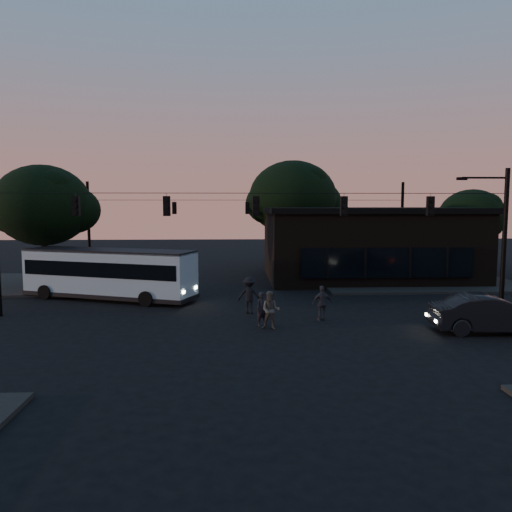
{
  "coord_description": "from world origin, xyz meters",
  "views": [
    {
      "loc": [
        -1.13,
        -21.37,
        5.61
      ],
      "look_at": [
        0.0,
        4.0,
        3.0
      ],
      "focal_mm": 35.0,
      "sensor_mm": 36.0,
      "label": 1
    }
  ],
  "objects_px": {
    "pedestrian_a": "(262,309)",
    "pedestrian_d": "(249,295)",
    "pedestrian_c": "(322,303)",
    "pedestrian_b": "(271,310)",
    "building": "(367,243)",
    "bus": "(109,271)",
    "car": "(491,314)"
  },
  "relations": [
    {
      "from": "building",
      "to": "pedestrian_a",
      "type": "xyz_separation_m",
      "value": [
        -8.83,
        -14.63,
        -1.92
      ]
    },
    {
      "from": "bus",
      "to": "pedestrian_b",
      "type": "distance_m",
      "value": 11.83
    },
    {
      "from": "bus",
      "to": "building",
      "type": "bearing_deg",
      "value": 44.17
    },
    {
      "from": "pedestrian_b",
      "to": "car",
      "type": "bearing_deg",
      "value": 4.94
    },
    {
      "from": "pedestrian_a",
      "to": "pedestrian_c",
      "type": "distance_m",
      "value": 3.12
    },
    {
      "from": "bus",
      "to": "pedestrian_d",
      "type": "xyz_separation_m",
      "value": [
        8.2,
        -4.23,
        -0.72
      ]
    },
    {
      "from": "pedestrian_a",
      "to": "pedestrian_b",
      "type": "xyz_separation_m",
      "value": [
        0.35,
        -0.62,
        0.08
      ]
    },
    {
      "from": "pedestrian_c",
      "to": "pedestrian_d",
      "type": "distance_m",
      "value": 3.91
    },
    {
      "from": "pedestrian_d",
      "to": "pedestrian_a",
      "type": "bearing_deg",
      "value": 108.77
    },
    {
      "from": "pedestrian_a",
      "to": "pedestrian_d",
      "type": "bearing_deg",
      "value": 79.34
    },
    {
      "from": "car",
      "to": "pedestrian_b",
      "type": "bearing_deg",
      "value": 88.14
    },
    {
      "from": "pedestrian_a",
      "to": "pedestrian_d",
      "type": "distance_m",
      "value": 2.77
    },
    {
      "from": "pedestrian_b",
      "to": "pedestrian_a",
      "type": "bearing_deg",
      "value": 130.64
    },
    {
      "from": "bus",
      "to": "pedestrian_d",
      "type": "relative_size",
      "value": 5.64
    },
    {
      "from": "pedestrian_a",
      "to": "pedestrian_b",
      "type": "distance_m",
      "value": 0.71
    },
    {
      "from": "pedestrian_b",
      "to": "pedestrian_c",
      "type": "relative_size",
      "value": 1.01
    },
    {
      "from": "bus",
      "to": "pedestrian_a",
      "type": "distance_m",
      "value": 11.18
    },
    {
      "from": "building",
      "to": "pedestrian_c",
      "type": "relative_size",
      "value": 8.99
    },
    {
      "from": "car",
      "to": "pedestrian_b",
      "type": "relative_size",
      "value": 2.92
    },
    {
      "from": "car",
      "to": "pedestrian_d",
      "type": "relative_size",
      "value": 2.66
    },
    {
      "from": "building",
      "to": "pedestrian_d",
      "type": "relative_size",
      "value": 8.06
    },
    {
      "from": "building",
      "to": "pedestrian_a",
      "type": "distance_m",
      "value": 17.19
    },
    {
      "from": "pedestrian_a",
      "to": "bus",
      "type": "bearing_deg",
      "value": 120.02
    },
    {
      "from": "bus",
      "to": "car",
      "type": "xyz_separation_m",
      "value": [
        18.68,
        -8.64,
        -0.84
      ]
    },
    {
      "from": "bus",
      "to": "pedestrian_c",
      "type": "xyz_separation_m",
      "value": [
        11.69,
        -5.99,
        -0.82
      ]
    },
    {
      "from": "bus",
      "to": "pedestrian_b",
      "type": "bearing_deg",
      "value": -19.3
    },
    {
      "from": "pedestrian_d",
      "to": "pedestrian_c",
      "type": "bearing_deg",
      "value": 161.26
    },
    {
      "from": "pedestrian_c",
      "to": "pedestrian_d",
      "type": "xyz_separation_m",
      "value": [
        -3.49,
        1.76,
        0.1
      ]
    },
    {
      "from": "car",
      "to": "pedestrian_c",
      "type": "height_order",
      "value": "pedestrian_c"
    },
    {
      "from": "pedestrian_a",
      "to": "pedestrian_c",
      "type": "height_order",
      "value": "pedestrian_c"
    },
    {
      "from": "bus",
      "to": "pedestrian_b",
      "type": "xyz_separation_m",
      "value": [
        9.07,
        -7.56,
        -0.81
      ]
    },
    {
      "from": "pedestrian_d",
      "to": "bus",
      "type": "bearing_deg",
      "value": -19.31
    }
  ]
}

